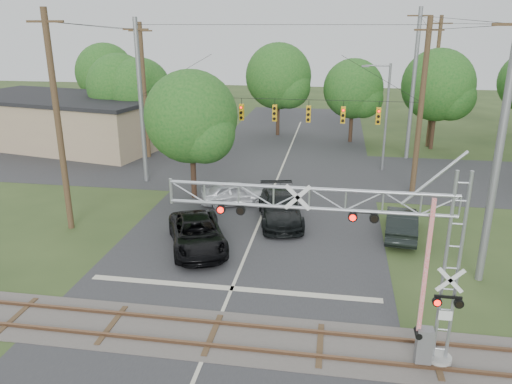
% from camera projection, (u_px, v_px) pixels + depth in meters
% --- Properties ---
extents(ground, '(160.00, 160.00, 0.00)m').
position_uv_depth(ground, '(198.00, 370.00, 16.80)').
color(ground, '#2D401D').
rests_on(ground, ground).
extents(road_main, '(14.00, 90.00, 0.02)m').
position_uv_depth(road_main, '(250.00, 246.00, 26.14)').
color(road_main, '#2D2D30').
rests_on(road_main, ground).
extents(road_cross, '(90.00, 12.00, 0.02)m').
position_uv_depth(road_cross, '(280.00, 172.00, 39.22)').
color(road_cross, '#2D2D30').
rests_on(road_cross, ground).
extents(railroad_track, '(90.00, 3.20, 0.17)m').
position_uv_depth(railroad_track, '(213.00, 335.00, 18.66)').
color(railroad_track, '#4C4742').
rests_on(railroad_track, ground).
extents(crossing_gantry, '(9.75, 0.88, 6.91)m').
position_uv_depth(crossing_gantry, '(361.00, 246.00, 16.18)').
color(crossing_gantry, '#969590').
rests_on(crossing_gantry, ground).
extents(traffic_signal_span, '(19.34, 0.36, 11.50)m').
position_uv_depth(traffic_signal_span, '(288.00, 108.00, 33.54)').
color(traffic_signal_span, gray).
rests_on(traffic_signal_span, ground).
extents(pickup_black, '(4.59, 6.29, 1.59)m').
position_uv_depth(pickup_black, '(197.00, 234.00, 25.69)').
color(pickup_black, black).
rests_on(pickup_black, ground).
extents(car_dark, '(3.51, 6.19, 1.69)m').
position_uv_depth(car_dark, '(280.00, 207.00, 29.21)').
color(car_dark, black).
rests_on(car_dark, ground).
extents(sedan_silver, '(4.79, 2.93, 1.52)m').
position_uv_depth(sedan_silver, '(236.00, 193.00, 31.91)').
color(sedan_silver, silver).
rests_on(sedan_silver, ground).
extents(suv_dark, '(2.12, 4.81, 1.54)m').
position_uv_depth(suv_dark, '(401.00, 223.00, 27.19)').
color(suv_dark, black).
rests_on(suv_dark, ground).
extents(commercial_building, '(21.42, 13.89, 4.63)m').
position_uv_depth(commercial_building, '(64.00, 120.00, 47.36)').
color(commercial_building, tan).
rests_on(commercial_building, ground).
extents(streetlight, '(2.20, 0.23, 8.27)m').
position_uv_depth(streetlight, '(385.00, 112.00, 38.19)').
color(streetlight, gray).
rests_on(streetlight, ground).
extents(utility_poles, '(26.64, 26.91, 12.35)m').
position_uv_depth(utility_poles, '(314.00, 99.00, 35.12)').
color(utility_poles, '#43321F').
rests_on(utility_poles, ground).
extents(treeline, '(50.72, 29.59, 9.90)m').
position_uv_depth(treeline, '(307.00, 86.00, 44.76)').
color(treeline, '#332117').
rests_on(treeline, ground).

